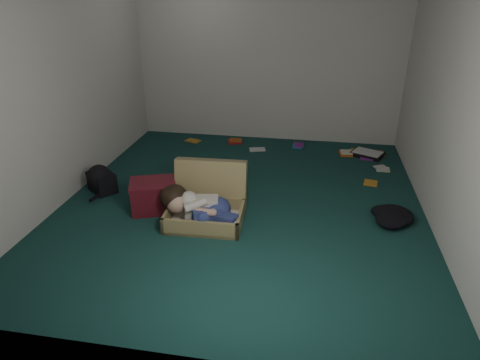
% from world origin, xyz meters
% --- Properties ---
extents(floor, '(4.50, 4.50, 0.00)m').
position_xyz_m(floor, '(0.00, 0.00, 0.00)').
color(floor, '#153D38').
rests_on(floor, ground).
extents(wall_back, '(4.50, 0.00, 4.50)m').
position_xyz_m(wall_back, '(0.00, 2.25, 1.30)').
color(wall_back, silver).
rests_on(wall_back, ground).
extents(wall_front, '(4.50, 0.00, 4.50)m').
position_xyz_m(wall_front, '(0.00, -2.25, 1.30)').
color(wall_front, silver).
rests_on(wall_front, ground).
extents(wall_left, '(0.00, 4.50, 4.50)m').
position_xyz_m(wall_left, '(-2.00, 0.00, 1.30)').
color(wall_left, silver).
rests_on(wall_left, ground).
extents(wall_right, '(0.00, 4.50, 4.50)m').
position_xyz_m(wall_right, '(2.00, 0.00, 1.30)').
color(wall_right, silver).
rests_on(wall_right, ground).
extents(suitcase, '(0.81, 0.79, 0.57)m').
position_xyz_m(suitcase, '(-0.31, -0.38, 0.17)').
color(suitcase, '#9A8A55').
rests_on(suitcase, floor).
extents(person, '(0.85, 0.40, 0.36)m').
position_xyz_m(person, '(-0.35, -0.58, 0.22)').
color(person, beige).
rests_on(person, suitcase).
extents(maroon_bin, '(0.59, 0.52, 0.34)m').
position_xyz_m(maroon_bin, '(-0.93, -0.33, 0.17)').
color(maroon_bin, maroon).
rests_on(maroon_bin, floor).
extents(backpack, '(0.54, 0.53, 0.25)m').
position_xyz_m(backpack, '(-1.70, -0.00, 0.13)').
color(backpack, black).
rests_on(backpack, floor).
extents(clothing_pile, '(0.47, 0.39, 0.14)m').
position_xyz_m(clothing_pile, '(1.51, -0.13, 0.07)').
color(clothing_pile, black).
rests_on(clothing_pile, floor).
extents(paper_tray, '(0.52, 0.47, 0.06)m').
position_xyz_m(paper_tray, '(1.54, 1.73, 0.03)').
color(paper_tray, black).
rests_on(paper_tray, floor).
extents(book_scatter, '(3.02, 1.42, 0.02)m').
position_xyz_m(book_scatter, '(0.80, 1.65, 0.01)').
color(book_scatter, orange).
rests_on(book_scatter, floor).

